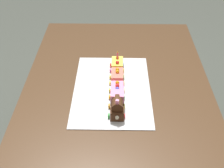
# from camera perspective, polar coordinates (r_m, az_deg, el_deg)

# --- Properties ---
(ground_plane) EXTENTS (8.00, 8.00, 0.00)m
(ground_plane) POSITION_cam_1_polar(r_m,az_deg,el_deg) (2.20, 0.77, -15.17)
(ground_plane) COLOR #474C44
(dining_table) EXTENTS (1.40, 1.00, 0.74)m
(dining_table) POSITION_cam_1_polar(r_m,az_deg,el_deg) (1.74, 0.94, -2.37)
(dining_table) COLOR #4C331E
(dining_table) RESTS_ON ground
(cake_board) EXTENTS (0.60, 0.40, 0.00)m
(cake_board) POSITION_cam_1_polar(r_m,az_deg,el_deg) (1.62, 0.00, -0.90)
(cake_board) COLOR silver
(cake_board) RESTS_ON dining_table
(cake_locomotive) EXTENTS (0.14, 0.08, 0.12)m
(cake_locomotive) POSITION_cam_1_polar(r_m,az_deg,el_deg) (1.44, 0.86, -3.92)
(cake_locomotive) COLOR #472816
(cake_locomotive) RESTS_ON cake_board
(cake_car_tanker_bubblegum) EXTENTS (0.10, 0.08, 0.07)m
(cake_car_tanker_bubblegum) POSITION_cam_1_polar(r_m,az_deg,el_deg) (1.55, 0.88, -1.27)
(cake_car_tanker_bubblegum) COLOR pink
(cake_car_tanker_bubblegum) RESTS_ON cake_board
(cake_car_gondola_coral) EXTENTS (0.10, 0.08, 0.07)m
(cake_car_gondola_coral) POSITION_cam_1_polar(r_m,az_deg,el_deg) (1.65, 0.90, 1.29)
(cake_car_gondola_coral) COLOR #F27260
(cake_car_gondola_coral) RESTS_ON cake_board
(cake_car_flatbed_lemon) EXTENTS (0.10, 0.08, 0.07)m
(cake_car_flatbed_lemon) POSITION_cam_1_polar(r_m,az_deg,el_deg) (1.74, 0.92, 3.56)
(cake_car_flatbed_lemon) COLOR #F4E04C
(cake_car_flatbed_lemon) RESTS_ON cake_board
(birthday_candle) EXTENTS (0.01, 0.01, 0.05)m
(birthday_candle) POSITION_cam_1_polar(r_m,az_deg,el_deg) (1.70, 0.94, 5.42)
(birthday_candle) COLOR #F24C59
(birthday_candle) RESTS_ON cake_car_flatbed_lemon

